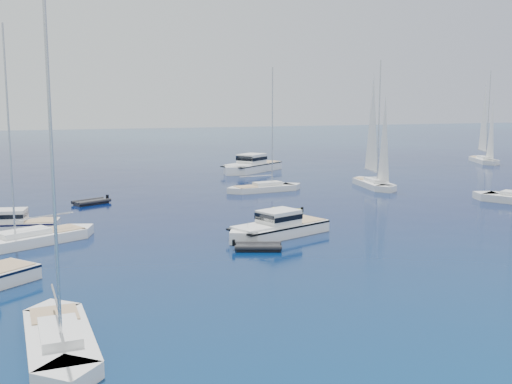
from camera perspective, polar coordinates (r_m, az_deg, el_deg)
ground at (r=34.98m, az=11.77°, el=-9.33°), size 400.00×400.00×0.00m
motor_cruiser_centre at (r=48.37m, az=1.94°, el=-4.12°), size 10.41×6.51×2.62m
motor_cruiser_far_l at (r=53.97m, az=-22.18°, el=-3.42°), size 9.22×4.30×2.33m
motor_cruiser_distant at (r=91.06m, az=-0.50°, el=1.91°), size 12.60×10.89×3.37m
sailboat_fore at (r=28.61m, az=-17.85°, el=-13.72°), size 3.26×10.59×15.38m
sailboat_mid_l at (r=48.67m, az=-20.31°, el=-4.58°), size 11.35×7.80×16.57m
sailboat_centre at (r=71.71m, az=0.80°, el=0.08°), size 10.38×3.84×14.91m
sailboat_sails_r at (r=76.43m, az=10.93°, el=0.46°), size 4.40×11.10×15.87m
sailboat_sails_far at (r=111.42m, az=20.49°, el=2.60°), size 6.61×11.15×15.98m
tender_yellow at (r=57.59m, az=2.81°, el=-2.05°), size 3.58×3.41×0.95m
tender_grey_near at (r=43.95m, az=0.21°, el=-5.42°), size 3.97×3.02×0.95m
tender_grey_far at (r=65.19m, az=-15.12°, el=-1.08°), size 4.41×3.67×0.95m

